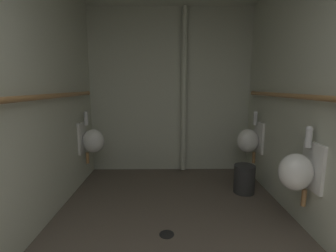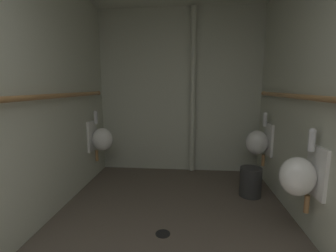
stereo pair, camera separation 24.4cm
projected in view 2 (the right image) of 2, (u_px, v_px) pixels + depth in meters
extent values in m
cube|color=brown|center=(170.00, 240.00, 2.22)|extent=(2.66, 3.78, 0.08)
cube|color=beige|center=(24.00, 96.00, 2.12)|extent=(0.06, 3.78, 2.56)
cube|color=beige|center=(334.00, 98.00, 1.89)|extent=(0.06, 3.78, 2.56)
cube|color=beige|center=(179.00, 92.00, 3.83)|extent=(2.66, 0.06, 2.56)
ellipsoid|color=white|center=(103.00, 139.00, 3.51)|extent=(0.30, 0.26, 0.34)
cube|color=white|center=(92.00, 136.00, 3.52)|extent=(0.03, 0.30, 0.44)
cylinder|color=silver|center=(96.00, 118.00, 3.47)|extent=(0.06, 0.06, 0.16)
sphere|color=silver|center=(95.00, 113.00, 3.46)|extent=(0.06, 0.06, 0.06)
cylinder|color=#9E7042|center=(97.00, 156.00, 3.56)|extent=(0.04, 0.04, 0.16)
ellipsoid|color=white|center=(297.00, 176.00, 2.06)|extent=(0.30, 0.26, 0.34)
cube|color=white|center=(317.00, 171.00, 2.04)|extent=(0.03, 0.30, 0.44)
cylinder|color=silver|center=(312.00, 142.00, 2.01)|extent=(0.06, 0.06, 0.16)
sphere|color=silver|center=(313.00, 132.00, 1.99)|extent=(0.06, 0.06, 0.06)
cylinder|color=#9E7042|center=(307.00, 204.00, 2.10)|extent=(0.04, 0.04, 0.16)
ellipsoid|color=white|center=(257.00, 143.00, 3.31)|extent=(0.30, 0.26, 0.34)
cube|color=white|center=(269.00, 139.00, 3.29)|extent=(0.03, 0.30, 0.44)
cylinder|color=silver|center=(265.00, 121.00, 3.25)|extent=(0.06, 0.06, 0.16)
sphere|color=silver|center=(265.00, 114.00, 3.24)|extent=(0.06, 0.06, 0.06)
cylinder|color=#9E7042|center=(263.00, 160.00, 3.34)|extent=(0.04, 0.04, 0.16)
cylinder|color=#9E7042|center=(35.00, 97.00, 2.13)|extent=(0.05, 3.02, 0.05)
sphere|color=#9E7042|center=(98.00, 93.00, 3.61)|extent=(0.06, 0.06, 0.06)
cylinder|color=#9E7042|center=(321.00, 99.00, 1.91)|extent=(0.05, 3.00, 0.05)
sphere|color=#9E7042|center=(264.00, 93.00, 3.39)|extent=(0.06, 0.06, 0.06)
cylinder|color=beige|center=(193.00, 92.00, 3.71)|extent=(0.08, 0.08, 2.51)
cylinder|color=black|center=(163.00, 234.00, 2.25)|extent=(0.14, 0.14, 0.01)
cylinder|color=#2D2D2D|center=(251.00, 182.00, 3.01)|extent=(0.27, 0.27, 0.37)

